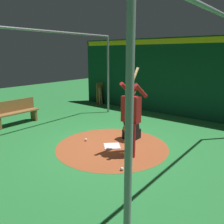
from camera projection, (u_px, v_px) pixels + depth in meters
name	position (u px, v px, depth m)	size (l,w,h in m)	color
ground_plane	(112.00, 146.00, 6.28)	(25.56, 25.56, 0.00)	#287A38
dirt_circle	(112.00, 146.00, 6.28)	(2.99, 2.99, 0.01)	#9E4C28
home_plate	(112.00, 146.00, 6.27)	(0.42, 0.42, 0.01)	white
batter	(131.00, 112.00, 5.56)	(0.68, 0.49, 2.10)	maroon
catcher	(131.00, 127.00, 6.74)	(0.58, 0.40, 0.92)	black
back_wall	(179.00, 77.00, 9.06)	(0.22, 9.56, 3.02)	#0C3D26
cage_frame	(112.00, 64.00, 5.75)	(5.76, 5.01, 3.10)	gray
bat_rack	(101.00, 94.00, 11.42)	(0.58, 0.19, 1.05)	olive
bench	(16.00, 112.00, 8.14)	(1.58, 0.36, 0.85)	olive
baseball_0	(86.00, 140.00, 6.64)	(0.07, 0.07, 0.07)	white
baseball_1	(127.00, 154.00, 5.67)	(0.07, 0.07, 0.07)	white
baseball_2	(122.00, 169.00, 4.97)	(0.07, 0.07, 0.07)	white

